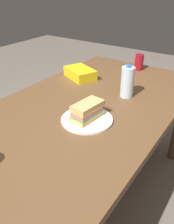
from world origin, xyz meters
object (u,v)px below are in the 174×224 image
Objects in this scene: paper_plate at (87,119)px; chip_bag at (80,73)px; soda_can_red at (139,62)px; water_bottle_tall at (127,82)px; dining_table at (78,123)px; sandwich at (87,111)px.

chip_bag is at bearing 39.21° from paper_plate.
water_bottle_tall reaches higher than soda_can_red.
dining_table is 0.39m from water_bottle_tall.
dining_table is 9.81× the size of sandwich.
dining_table is 0.82m from soda_can_red.
sandwich is at bearing -118.25° from dining_table.
water_bottle_tall reaches higher than paper_plate.
sandwich is at bearing 20.37° from paper_plate.
soda_can_red is at bearing -0.46° from dining_table.
dining_table is 15.38× the size of soda_can_red.
dining_table is 0.18m from sandwich.
paper_plate is 0.87m from soda_can_red.
soda_can_red reaches higher than sandwich.
sandwich is at bearing 173.93° from water_bottle_tall.
paper_plate reaches higher than dining_table.
water_bottle_tall is (0.37, -0.04, 0.04)m from sandwich.
chip_bag is (0.40, 0.27, 0.12)m from dining_table.
paper_plate is at bearing 153.20° from chip_bag.
paper_plate is 1.31× the size of water_bottle_tall.
chip_bag reaches higher than paper_plate.
soda_can_red is at bearing 6.36° from sandwich.
soda_can_red is (0.86, 0.10, 0.01)m from sandwich.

